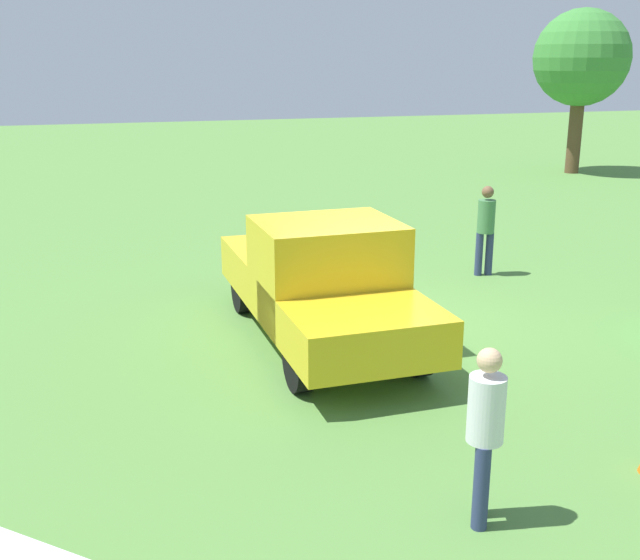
% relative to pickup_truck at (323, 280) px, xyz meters
% --- Properties ---
extents(ground_plane, '(80.00, 80.00, 0.00)m').
position_rel_pickup_truck_xyz_m(ground_plane, '(0.36, -0.87, -0.94)').
color(ground_plane, '#54843D').
extents(pickup_truck, '(5.04, 1.92, 1.81)m').
position_rel_pickup_truck_xyz_m(pickup_truck, '(0.00, 0.00, 0.00)').
color(pickup_truck, black).
rests_on(pickup_truck, ground_plane).
extents(person_bystander, '(0.36, 0.36, 1.69)m').
position_rel_pickup_truck_xyz_m(person_bystander, '(2.48, -3.98, 0.02)').
color(person_bystander, navy).
rests_on(person_bystander, ground_plane).
extents(person_visitor, '(0.44, 0.44, 1.64)m').
position_rel_pickup_truck_xyz_m(person_visitor, '(-4.65, 0.03, -0.02)').
color(person_visitor, navy).
rests_on(person_visitor, ground_plane).
extents(tree_far_center, '(3.27, 3.27, 5.58)m').
position_rel_pickup_truck_xyz_m(tree_far_center, '(13.41, -13.60, 2.96)').
color(tree_far_center, brown).
rests_on(tree_far_center, ground_plane).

